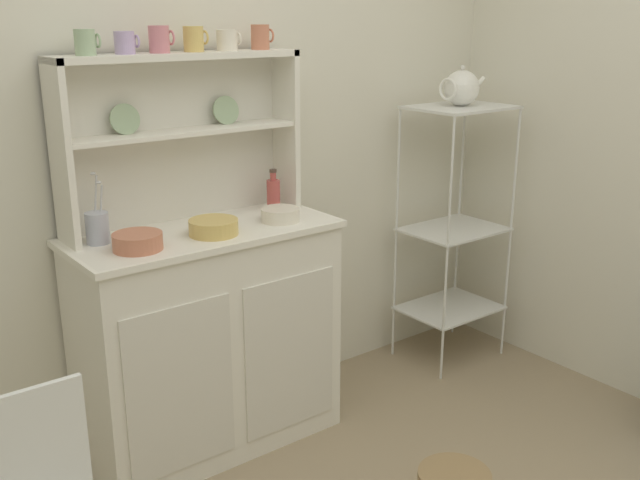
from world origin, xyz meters
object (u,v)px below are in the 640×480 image
(bakers_rack, at_px, (455,214))
(hutch_cabinet, at_px, (209,337))
(jam_bottle, at_px, (273,193))
(porcelain_teapot, at_px, (461,88))
(hutch_shelf_unit, at_px, (178,124))
(cup_sage_0, at_px, (85,42))
(bowl_mixing_large, at_px, (138,242))
(utensil_jar, at_px, (97,227))

(bakers_rack, bearing_deg, hutch_cabinet, 178.85)
(jam_bottle, relative_size, porcelain_teapot, 0.66)
(hutch_cabinet, xyz_separation_m, porcelain_teapot, (1.33, -0.03, 0.87))
(hutch_shelf_unit, relative_size, porcelain_teapot, 3.71)
(bakers_rack, xyz_separation_m, cup_sage_0, (-1.67, 0.15, 0.83))
(hutch_shelf_unit, relative_size, cup_sage_0, 11.09)
(bowl_mixing_large, bearing_deg, cup_sage_0, 102.59)
(hutch_cabinet, distance_m, cup_sage_0, 1.16)
(hutch_cabinet, distance_m, utensil_jar, 0.62)
(bakers_rack, distance_m, porcelain_teapot, 0.59)
(hutch_cabinet, height_order, jam_bottle, jam_bottle)
(hutch_cabinet, relative_size, bowl_mixing_large, 5.96)
(bakers_rack, relative_size, utensil_jar, 5.05)
(porcelain_teapot, bearing_deg, bowl_mixing_large, -178.36)
(hutch_cabinet, relative_size, cup_sage_0, 11.91)
(bakers_rack, xyz_separation_m, jam_bottle, (-0.96, 0.11, 0.22))
(hutch_cabinet, distance_m, bowl_mixing_large, 0.55)
(utensil_jar, height_order, porcelain_teapot, porcelain_teapot)
(porcelain_teapot, bearing_deg, hutch_cabinet, 178.85)
(hutch_cabinet, relative_size, utensil_jar, 4.06)
(cup_sage_0, bearing_deg, bakers_rack, -5.11)
(hutch_shelf_unit, xyz_separation_m, bakers_rack, (1.33, -0.19, -0.52))
(hutch_shelf_unit, relative_size, utensil_jar, 3.78)
(hutch_shelf_unit, height_order, bowl_mixing_large, hutch_shelf_unit)
(cup_sage_0, bearing_deg, bowl_mixing_large, -77.41)
(bakers_rack, distance_m, cup_sage_0, 1.87)
(hutch_shelf_unit, bearing_deg, utensil_jar, -167.20)
(bakers_rack, relative_size, bowl_mixing_large, 7.40)
(cup_sage_0, distance_m, porcelain_teapot, 1.69)
(utensil_jar, bearing_deg, cup_sage_0, 52.52)
(hutch_cabinet, xyz_separation_m, bowl_mixing_large, (-0.29, -0.07, 0.46))
(jam_bottle, xyz_separation_m, porcelain_teapot, (0.96, -0.11, 0.37))
(bowl_mixing_large, xyz_separation_m, utensil_jar, (-0.08, 0.15, 0.03))
(bakers_rack, relative_size, jam_bottle, 7.50)
(hutch_shelf_unit, bearing_deg, jam_bottle, -11.61)
(cup_sage_0, height_order, jam_bottle, cup_sage_0)
(bowl_mixing_large, relative_size, jam_bottle, 1.01)
(utensil_jar, relative_size, porcelain_teapot, 0.98)
(hutch_shelf_unit, height_order, jam_bottle, hutch_shelf_unit)
(hutch_shelf_unit, xyz_separation_m, porcelain_teapot, (1.33, -0.19, 0.07))
(bakers_rack, xyz_separation_m, utensil_jar, (-1.70, 0.11, 0.21))
(utensil_jar, bearing_deg, bowl_mixing_large, -62.98)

